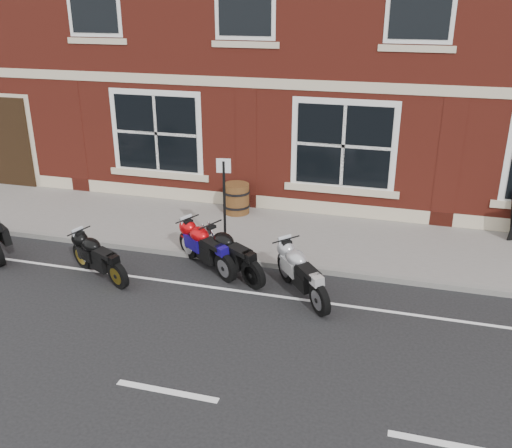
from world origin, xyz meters
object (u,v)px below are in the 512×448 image
(moto_sport_red, at_px, (207,246))
(moto_sport_black, at_px, (99,255))
(moto_sport_silver, at_px, (303,271))
(parking_sign, at_px, (224,200))
(barrel_planter, at_px, (236,198))
(moto_naked_black, at_px, (231,252))

(moto_sport_red, height_order, moto_sport_black, moto_sport_red)
(moto_sport_black, distance_m, moto_sport_silver, 4.19)
(moto_sport_silver, bearing_deg, moto_sport_red, 125.92)
(moto_sport_black, relative_size, parking_sign, 0.79)
(moto_sport_red, bearing_deg, moto_sport_silver, -69.41)
(moto_sport_black, bearing_deg, moto_sport_silver, -57.68)
(moto_sport_black, relative_size, barrel_planter, 2.20)
(moto_sport_red, bearing_deg, moto_sport_black, 152.88)
(moto_sport_red, distance_m, moto_sport_black, 2.21)
(moto_sport_silver, height_order, parking_sign, parking_sign)
(moto_sport_red, height_order, moto_naked_black, moto_naked_black)
(moto_sport_red, height_order, parking_sign, parking_sign)
(moto_sport_silver, bearing_deg, moto_sport_black, 146.68)
(moto_naked_black, relative_size, parking_sign, 0.81)
(barrel_planter, distance_m, parking_sign, 2.67)
(moto_sport_silver, bearing_deg, parking_sign, 110.97)
(moto_sport_red, relative_size, parking_sign, 0.78)
(barrel_planter, relative_size, parking_sign, 0.36)
(moto_sport_red, bearing_deg, parking_sign, 14.04)
(moto_sport_red, height_order, moto_sport_silver, moto_sport_silver)
(moto_sport_red, distance_m, barrel_planter, 3.04)
(moto_sport_red, xyz_separation_m, parking_sign, (0.23, 0.55, 0.85))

